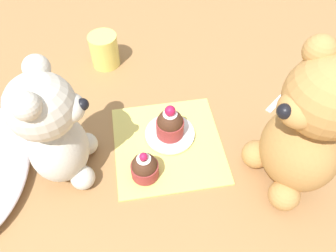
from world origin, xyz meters
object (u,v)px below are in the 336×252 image
saucer_plate (170,134)px  juice_glass (104,50)px  cupcake_near_tan_bear (170,124)px  teaspoon (281,98)px  teddy_bear_tan (307,131)px  teddy_bear_cream (54,130)px  cupcake_near_cream_bear (145,167)px

saucer_plate → juice_glass: 0.26m
cupcake_near_tan_bear → teaspoon: bearing=-76.3°
saucer_plate → juice_glass: (0.23, 0.11, 0.03)m
teddy_bear_tan → juice_glass: size_ratio=3.49×
teddy_bear_cream → saucer_plate: bearing=-72.8°
saucer_plate → teddy_bear_cream: bearing=101.9°
cupcake_near_tan_bear → teddy_bear_tan: bearing=-122.0°
teddy_bear_cream → teddy_bear_tan: bearing=-96.2°
teaspoon → cupcake_near_tan_bear: bearing=155.7°
teddy_bear_tan → cupcake_near_tan_bear: teddy_bear_tan is taller
cupcake_near_cream_bear → teaspoon: (0.14, -0.30, -0.03)m
cupcake_near_cream_bear → saucer_plate: (0.08, -0.06, -0.02)m
teaspoon → juice_glass: bearing=116.1°
teddy_bear_cream → cupcake_near_cream_bear: (-0.04, -0.13, -0.08)m
cupcake_near_cream_bear → cupcake_near_tan_bear: bearing=-35.9°
saucer_plate → cupcake_near_tan_bear: 0.03m
teaspoon → cupcake_near_cream_bear: bearing=166.5°
teddy_bear_tan → cupcake_near_cream_bear: teddy_bear_tan is taller
juice_glass → teaspoon: size_ratio=0.74×
saucer_plate → cupcake_near_tan_bear: (-0.00, -0.00, 0.03)m
teaspoon → saucer_plate: bearing=155.7°
teddy_bear_tan → cupcake_near_cream_bear: 0.26m
juice_glass → cupcake_near_tan_bear: bearing=-154.9°
cupcake_near_cream_bear → teaspoon: cupcake_near_cream_bear is taller
cupcake_near_cream_bear → teaspoon: 0.33m
teddy_bear_cream → cupcake_near_cream_bear: 0.16m
teddy_bear_cream → teddy_bear_tan: teddy_bear_tan is taller
teddy_bear_tan → saucer_plate: (0.11, 0.18, -0.11)m
cupcake_near_cream_bear → teddy_bear_tan: bearing=-98.7°
cupcake_near_tan_bear → teddy_bear_cream: bearing=101.9°
teddy_bear_tan → saucer_plate: teddy_bear_tan is taller
saucer_plate → teddy_bear_tan: bearing=-122.0°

